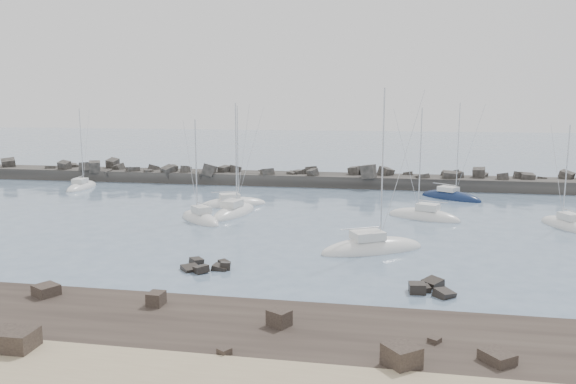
% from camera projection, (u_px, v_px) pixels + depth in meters
% --- Properties ---
extents(ground, '(400.00, 400.00, 0.00)m').
position_uv_depth(ground, '(278.00, 244.00, 54.09)').
color(ground, slate).
rests_on(ground, ground).
extents(rock_shelf, '(140.00, 12.00, 1.89)m').
position_uv_depth(rock_shelf, '(210.00, 338.00, 32.64)').
color(rock_shelf, black).
rests_on(rock_shelf, ground).
extents(rock_cluster_near, '(4.24, 4.13, 1.23)m').
position_uv_depth(rock_cluster_near, '(205.00, 268.00, 46.16)').
color(rock_cluster_near, black).
rests_on(rock_cluster_near, ground).
extents(rock_cluster_far, '(3.36, 3.95, 1.29)m').
position_uv_depth(rock_cluster_far, '(430.00, 290.00, 40.70)').
color(rock_cluster_far, black).
rests_on(rock_cluster_far, ground).
extents(breakwater, '(115.00, 7.29, 5.29)m').
position_uv_depth(breakwater, '(277.00, 182.00, 92.27)').
color(breakwater, '#2D2A28').
rests_on(breakwater, ground).
extents(sailboat_0, '(3.22, 8.64, 13.38)m').
position_uv_depth(sailboat_0, '(82.00, 187.00, 87.76)').
color(sailboat_0, silver).
rests_on(sailboat_0, ground).
extents(sailboat_2, '(4.83, 9.51, 14.51)m').
position_uv_depth(sailboat_2, '(234.00, 213.00, 67.66)').
color(sailboat_2, silver).
rests_on(sailboat_2, ground).
extents(sailboat_3, '(9.13, 6.71, 14.00)m').
position_uv_depth(sailboat_3, '(233.00, 205.00, 73.52)').
color(sailboat_3, silver).
rests_on(sailboat_3, ground).
extents(sailboat_4, '(7.29, 7.15, 12.59)m').
position_uv_depth(sailboat_4, '(200.00, 220.00, 64.17)').
color(sailboat_4, silver).
rests_on(sailboat_4, ground).
extents(sailboat_5, '(10.39, 7.56, 15.96)m').
position_uv_depth(sailboat_5, '(372.00, 249.00, 51.47)').
color(sailboat_5, silver).
rests_on(sailboat_5, ground).
extents(sailboat_6, '(9.06, 7.63, 14.36)m').
position_uv_depth(sailboat_6, '(451.00, 198.00, 78.68)').
color(sailboat_6, '#0F1D40').
rests_on(sailboat_6, ground).
extents(sailboat_7, '(9.08, 5.95, 13.91)m').
position_uv_depth(sailboat_7, '(424.00, 217.00, 65.53)').
color(sailboat_7, silver).
rests_on(sailboat_7, ground).
extents(sailboat_8, '(5.18, 7.83, 12.11)m').
position_uv_depth(sailboat_8, '(566.00, 226.00, 60.85)').
color(sailboat_8, silver).
rests_on(sailboat_8, ground).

